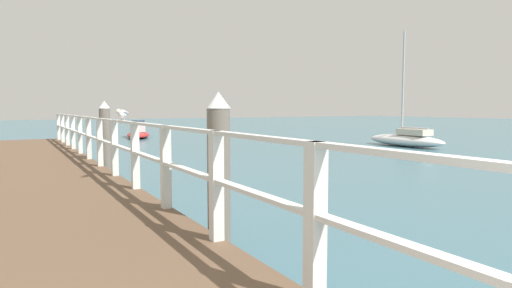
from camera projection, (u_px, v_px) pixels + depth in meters
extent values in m
cube|color=brown|center=(38.00, 182.00, 9.46)|extent=(2.80, 21.24, 0.54)
cube|color=silver|center=(315.00, 223.00, 2.96)|extent=(0.12, 0.12, 1.13)
cube|color=silver|center=(216.00, 186.00, 4.38)|extent=(0.12, 0.12, 1.13)
cube|color=silver|center=(166.00, 167.00, 5.79)|extent=(0.12, 0.12, 1.13)
cube|color=silver|center=(135.00, 155.00, 7.21)|extent=(0.12, 0.12, 1.13)
cube|color=silver|center=(115.00, 148.00, 8.63)|extent=(0.12, 0.12, 1.13)
cube|color=silver|center=(100.00, 142.00, 10.04)|extent=(0.12, 0.12, 1.13)
cube|color=silver|center=(89.00, 138.00, 11.46)|extent=(0.12, 0.12, 1.13)
cube|color=silver|center=(80.00, 135.00, 12.87)|extent=(0.12, 0.12, 1.13)
cube|color=silver|center=(73.00, 132.00, 14.29)|extent=(0.12, 0.12, 1.13)
cube|color=silver|center=(67.00, 130.00, 15.71)|extent=(0.12, 0.12, 1.13)
cube|color=silver|center=(63.00, 128.00, 17.12)|extent=(0.12, 0.12, 1.13)
cube|color=silver|center=(59.00, 127.00, 18.54)|extent=(0.12, 0.12, 1.13)
cube|color=silver|center=(99.00, 119.00, 10.00)|extent=(0.10, 19.64, 0.04)
cube|color=silver|center=(100.00, 140.00, 10.04)|extent=(0.10, 19.64, 0.04)
cylinder|color=#6B6056|center=(219.00, 186.00, 5.24)|extent=(0.28, 0.28, 1.89)
cone|color=white|center=(218.00, 100.00, 5.15)|extent=(0.29, 0.29, 0.20)
cylinder|color=#6B6056|center=(105.00, 144.00, 11.46)|extent=(0.28, 0.28, 1.89)
cone|color=white|center=(104.00, 105.00, 11.37)|extent=(0.29, 0.29, 0.20)
ellipsoid|color=white|center=(122.00, 114.00, 7.90)|extent=(0.27, 0.30, 0.15)
sphere|color=white|center=(118.00, 111.00, 7.72)|extent=(0.09, 0.09, 0.09)
cone|color=gold|center=(117.00, 111.00, 7.65)|extent=(0.05, 0.05, 0.02)
cone|color=#939399|center=(126.00, 113.00, 8.06)|extent=(0.10, 0.11, 0.07)
ellipsoid|color=#939399|center=(122.00, 112.00, 7.89)|extent=(0.27, 0.28, 0.04)
cylinder|color=tan|center=(124.00, 119.00, 7.91)|extent=(0.01, 0.01, 0.05)
cylinder|color=tan|center=(122.00, 119.00, 7.92)|extent=(0.01, 0.01, 0.05)
ellipsoid|color=red|center=(138.00, 135.00, 27.87)|extent=(2.57, 4.60, 0.37)
cube|color=white|center=(138.00, 127.00, 28.25)|extent=(1.35, 1.93, 0.59)
cube|color=#334756|center=(138.00, 121.00, 28.22)|extent=(1.24, 1.75, 0.16)
ellipsoid|color=white|center=(405.00, 140.00, 21.51)|extent=(1.43, 4.60, 0.59)
cylinder|color=#B2B2B7|center=(403.00, 83.00, 21.48)|extent=(0.10, 0.10, 5.11)
cylinder|color=#B2B2B7|center=(415.00, 128.00, 20.96)|extent=(0.11, 1.60, 0.08)
cube|color=beige|center=(414.00, 132.00, 20.99)|extent=(0.78, 1.66, 0.30)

